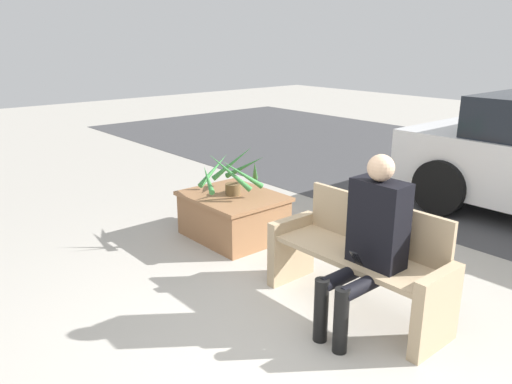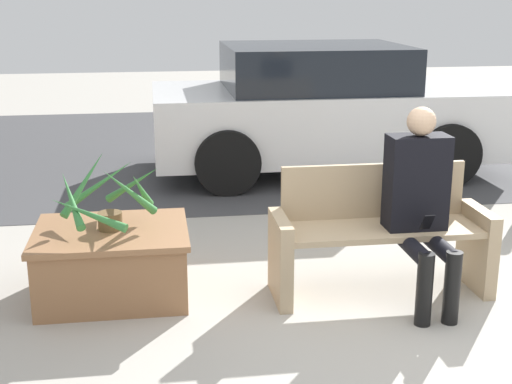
% 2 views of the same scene
% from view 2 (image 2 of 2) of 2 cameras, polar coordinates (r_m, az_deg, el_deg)
% --- Properties ---
extents(ground_plane, '(30.00, 30.00, 0.00)m').
position_cam_2_polar(ground_plane, '(4.54, 14.96, -11.56)').
color(ground_plane, '#ADA89E').
extents(road_surface, '(20.00, 6.00, 0.01)m').
position_cam_2_polar(road_surface, '(9.71, 1.93, 3.74)').
color(road_surface, '#424244').
rests_on(road_surface, ground_plane).
extents(bench, '(1.50, 0.50, 0.88)m').
position_cam_2_polar(bench, '(5.02, 9.84, -3.34)').
color(bench, tan).
rests_on(bench, ground_plane).
extents(person_seated, '(0.40, 0.64, 1.32)m').
position_cam_2_polar(person_seated, '(4.84, 13.03, -0.49)').
color(person_seated, black).
rests_on(person_seated, ground_plane).
extents(planter_box, '(1.04, 0.85, 0.48)m').
position_cam_2_polar(planter_box, '(5.01, -11.41, -5.35)').
color(planter_box, '#936642').
rests_on(planter_box, ground_plane).
extents(potted_plant, '(0.74, 0.75, 0.50)m').
position_cam_2_polar(potted_plant, '(4.88, -11.80, -0.46)').
color(potted_plant, brown).
rests_on(potted_plant, planter_box).
extents(parked_car, '(3.85, 1.98, 1.45)m').
position_cam_2_polar(parked_car, '(8.30, 5.14, 6.63)').
color(parked_car, silver).
rests_on(parked_car, ground_plane).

